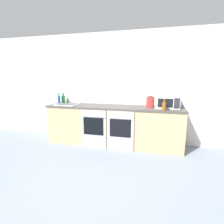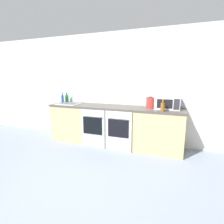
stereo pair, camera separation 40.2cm
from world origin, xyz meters
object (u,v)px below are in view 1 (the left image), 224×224
object	(u,v)px
oven_right	(120,131)
bottle_amber	(164,106)
sink	(67,104)
oven_left	(94,129)
bottle_blue	(59,99)
microwave	(167,102)
kettle	(150,102)
bottle_green	(63,99)

from	to	relation	value
oven_right	bottle_amber	xyz separation A→B (m)	(0.87, 0.09, 0.56)
oven_right	sink	world-z (taller)	sink
oven_right	oven_left	bearing A→B (deg)	180.00
bottle_amber	bottle_blue	bearing A→B (deg)	172.64
microwave	kettle	distance (m)	0.36
oven_right	bottle_green	world-z (taller)	bottle_green
kettle	bottle_green	bearing A→B (deg)	176.11
microwave	kettle	xyz separation A→B (m)	(-0.35, -0.02, -0.01)
oven_right	sink	distance (m)	1.47
bottle_blue	kettle	distance (m)	2.26
kettle	bottle_blue	bearing A→B (deg)	179.14
microwave	kettle	bearing A→B (deg)	-177.03
oven_right	bottle_amber	world-z (taller)	bottle_amber
bottle_blue	kettle	bearing A→B (deg)	-0.86
oven_right	kettle	bearing A→B (deg)	33.64
bottle_green	bottle_blue	distance (m)	0.13
kettle	sink	distance (m)	1.96
oven_right	bottle_amber	size ratio (longest dim) A/B	3.77
sink	oven_right	bearing A→B (deg)	-10.60
oven_left	bottle_blue	distance (m)	1.29
bottle_green	bottle_amber	size ratio (longest dim) A/B	1.11
oven_left	microwave	size ratio (longest dim) A/B	1.74
oven_right	bottle_blue	distance (m)	1.82
microwave	bottle_green	xyz separation A→B (m)	(-2.56, 0.13, -0.03)
bottle_green	bottle_blue	size ratio (longest dim) A/B	0.96
microwave	bottle_blue	size ratio (longest dim) A/B	1.88
bottle_amber	bottle_blue	size ratio (longest dim) A/B	0.86
oven_left	bottle_blue	size ratio (longest dim) A/B	3.26
microwave	sink	xyz separation A→B (m)	(-2.30, -0.15, -0.12)
kettle	oven_right	bearing A→B (deg)	-146.36
sink	bottle_amber	bearing A→B (deg)	-4.18
oven_left	microwave	bearing A→B (deg)	14.77
sink	oven_left	bearing A→B (deg)	-18.47
oven_left	microwave	world-z (taller)	microwave
oven_left	kettle	world-z (taller)	kettle
bottle_green	kettle	distance (m)	2.21
microwave	sink	size ratio (longest dim) A/B	0.98
oven_left	bottle_blue	bearing A→B (deg)	158.61
oven_right	kettle	size ratio (longest dim) A/B	3.56
bottle_amber	oven_right	bearing A→B (deg)	-173.88
bottle_blue	oven_left	bearing A→B (deg)	-21.39
bottle_green	bottle_amber	bearing A→B (deg)	-10.13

